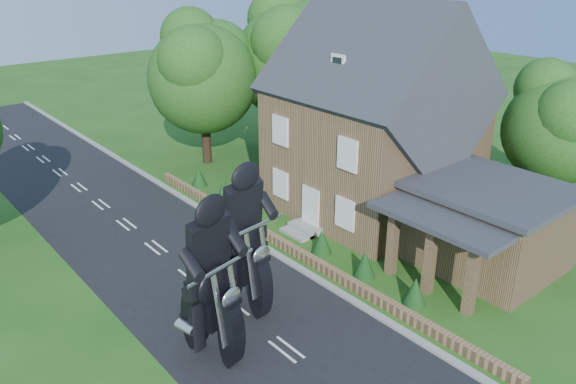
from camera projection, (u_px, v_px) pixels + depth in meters
ground at (286, 350)px, 18.32m from camera, size 120.00×120.00×0.00m
road at (286, 350)px, 18.32m from camera, size 7.00×80.00×0.02m
kerb at (363, 307)px, 20.45m from camera, size 0.30×80.00×0.12m
garden_wall at (289, 247)px, 24.31m from camera, size 0.30×22.00×0.40m
house at (374, 124)px, 27.05m from camera, size 9.54×8.64×10.24m
annex at (485, 224)px, 22.88m from camera, size 7.05×5.94×3.44m
tree_annex_side at (562, 119)px, 26.66m from camera, size 5.64×5.20×7.48m
tree_house_right at (413, 81)px, 32.20m from camera, size 6.51×6.00×8.40m
tree_behind_house at (296, 51)px, 35.65m from camera, size 7.81×7.20×10.08m
tree_behind_left at (207, 68)px, 33.00m from camera, size 6.94×6.40×9.16m
shrub_a at (415, 291)px, 20.52m from camera, size 0.90×0.90×1.10m
shrub_b at (365, 264)px, 22.29m from camera, size 0.90×0.90×1.10m
shrub_c at (322, 242)px, 24.06m from camera, size 0.90×0.90×1.10m
shrub_d at (252, 205)px, 27.59m from camera, size 0.90×0.90×1.10m
shrub_e at (224, 190)px, 29.36m from camera, size 0.90×0.90×1.10m
shrub_f at (199, 176)px, 31.13m from camera, size 0.90×0.90×1.10m
motorcycle_lead at (245, 288)px, 20.18m from camera, size 0.69×1.88×1.71m
motorcycle_follow at (214, 333)px, 17.78m from camera, size 0.84×1.88×1.69m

